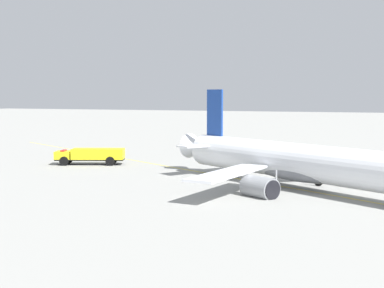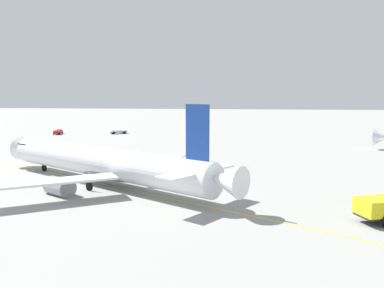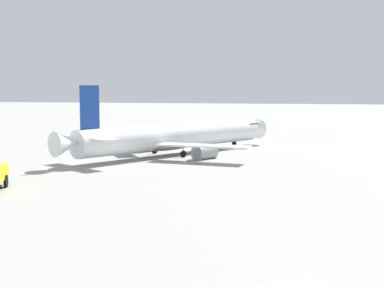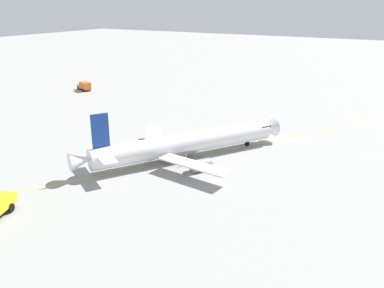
{
  "view_description": "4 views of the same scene",
  "coord_description": "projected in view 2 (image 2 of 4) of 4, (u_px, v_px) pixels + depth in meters",
  "views": [
    {
      "loc": [
        7.29,
        -60.53,
        10.83
      ],
      "look_at": [
        -16.91,
        -2.2,
        5.36
      ],
      "focal_mm": 53.42,
      "sensor_mm": 36.0,
      "label": 1
    },
    {
      "loc": [
        -25.14,
        55.84,
        12.53
      ],
      "look_at": [
        -16.91,
        -2.2,
        5.28
      ],
      "focal_mm": 37.03,
      "sensor_mm": 36.0,
      "label": 2
    },
    {
      "loc": [
        -88.69,
        -18.88,
        11.03
      ],
      "look_at": [
        -16.91,
        -2.2,
        3.18
      ],
      "focal_mm": 48.49,
      "sensor_mm": 36.0,
      "label": 3
    },
    {
      "loc": [
        -70.9,
        -36.6,
        30.2
      ],
      "look_at": [
        -6.5,
        0.93,
        3.94
      ],
      "focal_mm": 38.03,
      "sensor_mm": 36.0,
      "label": 4
    }
  ],
  "objects": [
    {
      "name": "airliner_main",
      "position": [
        103.0,
        164.0,
        55.4
      ],
      "size": [
        41.07,
        28.49,
        11.75
      ],
      "rotation": [
        0.0,
        0.0,
        5.74
      ],
      "color": "white",
      "rests_on": "ground_plane"
    },
    {
      "name": "pushback_tug_truck",
      "position": [
        118.0,
        131.0,
        129.31
      ],
      "size": [
        5.87,
        4.98,
        1.3
      ],
      "rotation": [
        0.0,
        0.0,
        3.71
      ],
      "color": "#232326",
      "rests_on": "ground_plane"
    },
    {
      "name": "ops_pickup_truck",
      "position": [
        58.0,
        132.0,
        127.36
      ],
      "size": [
        3.15,
        5.49,
        1.41
      ],
      "rotation": [
        0.0,
        0.0,
        4.96
      ],
      "color": "#232326",
      "rests_on": "ground_plane"
    },
    {
      "name": "taxiway_centreline",
      "position": [
        118.0,
        187.0,
        54.09
      ],
      "size": [
        138.71,
        81.47,
        0.01
      ],
      "rotation": [
        0.0,
        0.0,
        5.75
      ],
      "color": "yellow",
      "rests_on": "ground_plane"
    },
    {
      "name": "ground_plane",
      "position": [
        80.0,
        178.0,
        59.9
      ],
      "size": [
        600.0,
        600.0,
        0.0
      ],
      "primitive_type": "plane",
      "color": "gray"
    }
  ]
}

